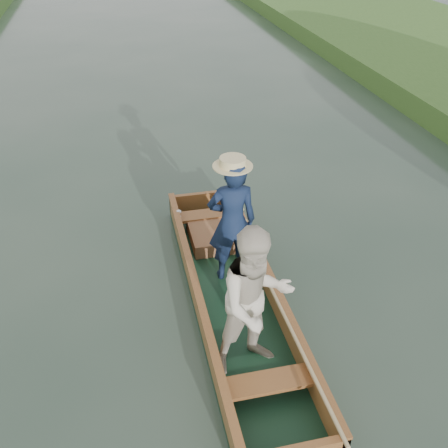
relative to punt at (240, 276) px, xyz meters
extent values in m
plane|color=#283D30|center=(-0.02, 0.27, -0.72)|extent=(120.00, 120.00, 0.00)
cube|color=#13321F|center=(-0.02, 0.27, -0.68)|extent=(1.10, 5.00, 0.08)
cube|color=#98602F|center=(-0.53, 0.27, -0.48)|extent=(0.08, 5.00, 0.32)
cube|color=#98602F|center=(0.49, 0.27, -0.48)|extent=(0.08, 5.00, 0.32)
cube|color=#98602F|center=(-0.02, 2.73, -0.48)|extent=(1.10, 0.08, 0.32)
cube|color=#98602F|center=(-0.53, 0.27, -0.30)|extent=(0.10, 5.00, 0.04)
cube|color=#98602F|center=(0.49, 0.27, -0.30)|extent=(0.10, 5.00, 0.04)
cube|color=#98602F|center=(-0.02, 2.17, -0.42)|extent=(0.94, 0.30, 0.05)
cube|color=#98602F|center=(-0.02, -1.33, -0.42)|extent=(0.94, 0.30, 0.05)
imported|color=#131F3B|center=(0.08, 0.80, 0.29)|extent=(0.70, 0.49, 1.85)
cylinder|color=beige|center=(0.08, 0.80, 1.17)|extent=(0.52, 0.52, 0.12)
imported|color=beige|center=(-0.04, -0.83, 0.30)|extent=(1.03, 0.87, 1.88)
cube|color=#963F30|center=(0.06, 1.73, -0.53)|extent=(0.85, 0.90, 0.22)
sphere|color=tan|center=(0.38, 1.63, -0.29)|extent=(0.23, 0.23, 0.23)
sphere|color=tan|center=(0.38, 1.62, -0.12)|extent=(0.17, 0.17, 0.17)
sphere|color=tan|center=(0.31, 1.62, -0.05)|extent=(0.06, 0.06, 0.06)
sphere|color=tan|center=(0.44, 1.62, -0.05)|extent=(0.06, 0.06, 0.06)
sphere|color=tan|center=(0.38, 1.55, -0.14)|extent=(0.07, 0.07, 0.07)
sphere|color=tan|center=(0.27, 1.60, -0.26)|extent=(0.08, 0.08, 0.08)
sphere|color=tan|center=(0.48, 1.60, -0.26)|extent=(0.08, 0.08, 0.08)
sphere|color=tan|center=(0.32, 1.59, -0.39)|extent=(0.09, 0.09, 0.09)
sphere|color=tan|center=(0.43, 1.59, -0.39)|extent=(0.09, 0.09, 0.09)
cylinder|color=silver|center=(-0.48, 2.17, -0.39)|extent=(0.07, 0.07, 0.01)
cylinder|color=silver|center=(-0.48, 2.17, -0.35)|extent=(0.01, 0.01, 0.08)
ellipsoid|color=silver|center=(-0.48, 2.17, -0.29)|extent=(0.09, 0.09, 0.05)
cylinder|color=tan|center=(0.41, -0.15, -0.26)|extent=(0.04, 4.48, 0.20)
camera|label=1|loc=(-1.27, -4.73, 4.01)|focal=40.00mm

